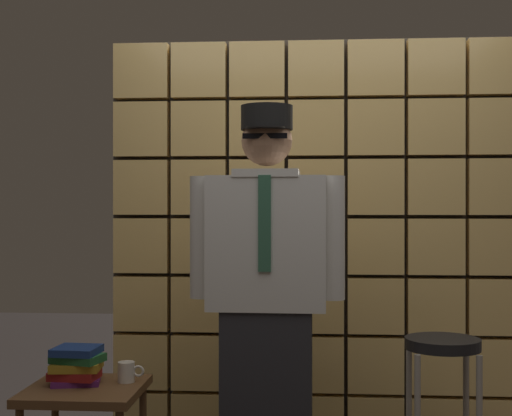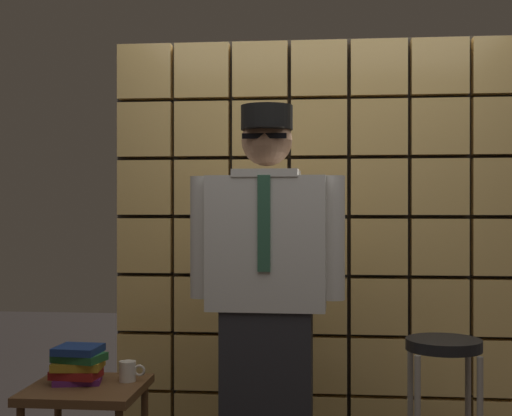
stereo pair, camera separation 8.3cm
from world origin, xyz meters
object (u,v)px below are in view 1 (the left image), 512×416
Objects in this scene: book_stack at (76,365)px; coffee_mug at (127,372)px; bar_stool at (443,379)px; side_table at (85,400)px; standing_person at (267,293)px.

coffee_mug is (0.22, 0.06, -0.04)m from book_stack.
bar_stool is 1.46m from coffee_mug.
side_table is 0.23m from coffee_mug.
side_table is (-1.64, -0.07, -0.11)m from bar_stool.
bar_stool is (0.80, 0.04, -0.39)m from standing_person.
book_stack is (-0.05, 0.03, 0.15)m from side_table.
book_stack is at bearing -178.77° from standing_person.
standing_person is at bearing -0.04° from book_stack.
book_stack is 0.24m from coffee_mug.
coffee_mug is (-0.66, 0.06, -0.38)m from standing_person.
bar_stool reaches higher than side_table.
standing_person is 7.01× the size of book_stack.
side_table is at bearing -32.13° from book_stack.
book_stack is (-0.89, 0.00, -0.34)m from standing_person.
bar_stool is at bearing 1.18° from book_stack.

